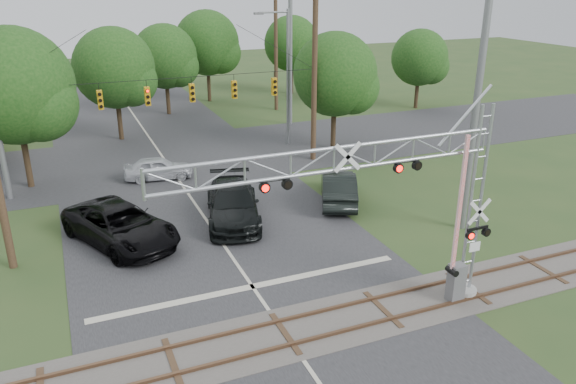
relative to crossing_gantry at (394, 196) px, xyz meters
name	(u,v)px	position (x,y,z in m)	size (l,w,h in m)	color
ground	(309,369)	(-3.91, -1.64, -4.80)	(160.00, 160.00, 0.00)	#2A431E
road_main	(221,242)	(-3.91, 8.36, -4.79)	(14.00, 90.00, 0.02)	#272729
road_cross	(164,159)	(-3.91, 22.36, -4.79)	(90.00, 12.00, 0.02)	#272729
railroad_track	(285,334)	(-3.91, 0.36, -4.77)	(90.00, 3.20, 0.17)	#48423F
crossing_gantry	(394,196)	(0.00, 0.00, 0.00)	(12.51, 0.98, 7.67)	#979792
traffic_signal_span	(185,86)	(-3.00, 18.36, 0.85)	(19.34, 0.36, 11.50)	slate
pickup_black	(121,225)	(-8.25, 10.09, -3.89)	(3.04, 6.60, 1.83)	black
car_dark	(233,204)	(-2.59, 10.60, -3.88)	(2.58, 6.35, 1.84)	black
sedan_silver	(158,168)	(-4.97, 18.43, -4.10)	(1.67, 4.15, 1.41)	silver
suv_dark	(339,187)	(3.57, 10.73, -3.94)	(1.83, 5.26, 1.73)	black
streetlight	(285,71)	(5.23, 22.44, 0.63)	(2.59, 0.27, 9.72)	slate
utility_poles	(217,69)	(-0.23, 21.01, 1.35)	(25.23, 28.69, 13.89)	#3C281B
treeline	(126,63)	(-4.71, 31.18, 0.62)	(54.20, 26.47, 9.38)	#352618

